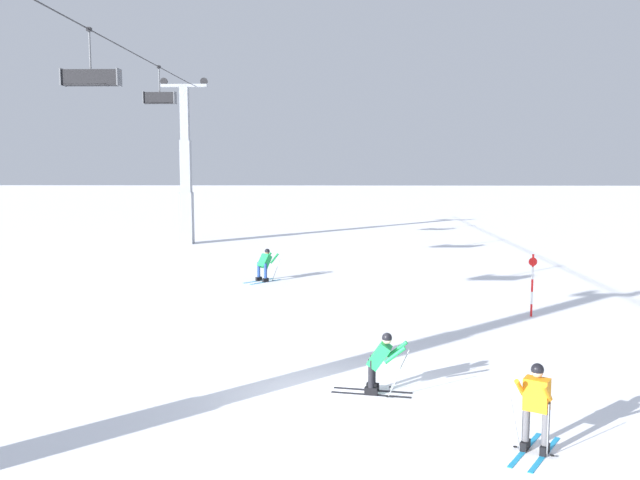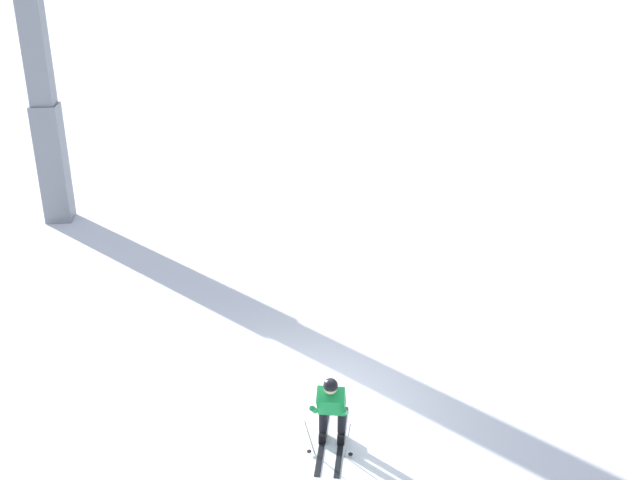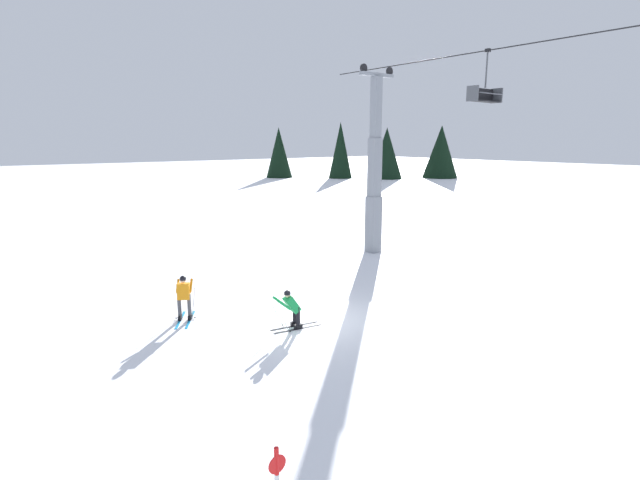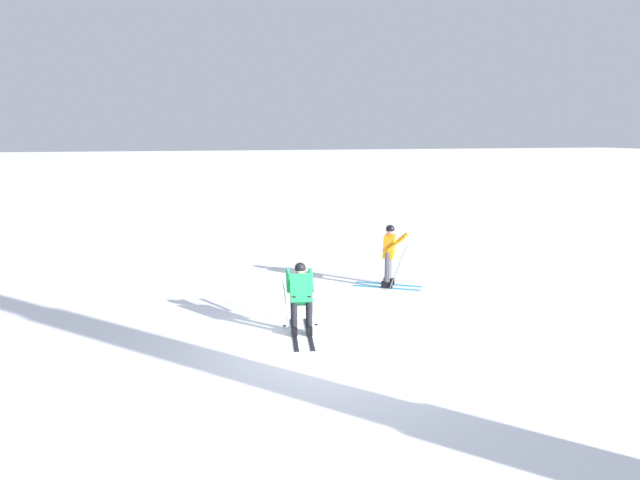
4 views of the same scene
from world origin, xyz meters
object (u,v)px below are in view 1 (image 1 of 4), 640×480
object	(u,v)px
lift_tower_far	(186,175)
chairlift_seat_second	(90,77)
chairlift_seat_middle	(159,98)
skier_distant_uphill	(536,402)
skier_distant_downhill	(265,263)
skier_carving_main	(380,359)
trail_marker_pole	(532,283)

from	to	relation	value
lift_tower_far	chairlift_seat_second	bearing A→B (deg)	180.00
chairlift_seat_middle	skier_distant_uphill	xyz separation A→B (m)	(-24.12, -12.63, -7.45)
lift_tower_far	chairlift_seat_middle	xyz separation A→B (m)	(-5.91, 0.00, 4.15)
lift_tower_far	skier_distant_downhill	world-z (taller)	lift_tower_far
skier_carving_main	skier_distant_uphill	world-z (taller)	skier_distant_uphill
trail_marker_pole	skier_distant_downhill	xyz separation A→B (m)	(6.43, 9.45, -0.34)
skier_carving_main	lift_tower_far	bearing A→B (deg)	20.50
trail_marker_pole	skier_distant_uphill	distance (m)	10.96
skier_carving_main	trail_marker_pole	bearing A→B (deg)	-36.01
chairlift_seat_second	skier_carving_main	bearing A→B (deg)	-137.69
trail_marker_pole	skier_distant_downhill	world-z (taller)	trail_marker_pole
chairlift_seat_middle	lift_tower_far	bearing A→B (deg)	0.00
skier_distant_uphill	skier_distant_downhill	size ratio (longest dim) A/B	1.06
chairlift_seat_second	skier_distant_downhill	bearing A→B (deg)	-64.97
chairlift_seat_middle	chairlift_seat_second	bearing A→B (deg)	180.00
lift_tower_far	chairlift_seat_second	xyz separation A→B (m)	(-15.93, 0.00, 3.96)
trail_marker_pole	skier_distant_uphill	world-z (taller)	trail_marker_pole
skier_carving_main	trail_marker_pole	size ratio (longest dim) A/B	0.87
trail_marker_pole	skier_distant_downhill	size ratio (longest dim) A/B	1.30
chairlift_seat_second	trail_marker_pole	size ratio (longest dim) A/B	1.05
chairlift_seat_second	skier_distant_downhill	size ratio (longest dim) A/B	1.37
skier_distant_downhill	skier_carving_main	bearing A→B (deg)	-164.19
skier_distant_uphill	chairlift_seat_middle	bearing A→B (deg)	27.63
skier_carving_main	skier_distant_downhill	size ratio (longest dim) A/B	1.13
skier_distant_uphill	skier_distant_downhill	world-z (taller)	skier_distant_uphill
skier_distant_downhill	chairlift_seat_second	bearing A→B (deg)	115.03
skier_carving_main	skier_distant_downhill	distance (m)	14.53
chairlift_seat_second	lift_tower_far	bearing A→B (deg)	0.00
skier_distant_uphill	chairlift_seat_second	bearing A→B (deg)	41.83
chairlift_seat_middle	skier_distant_downhill	size ratio (longest dim) A/B	1.23
lift_tower_far	trail_marker_pole	world-z (taller)	lift_tower_far
skier_carving_main	lift_tower_far	world-z (taller)	lift_tower_far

